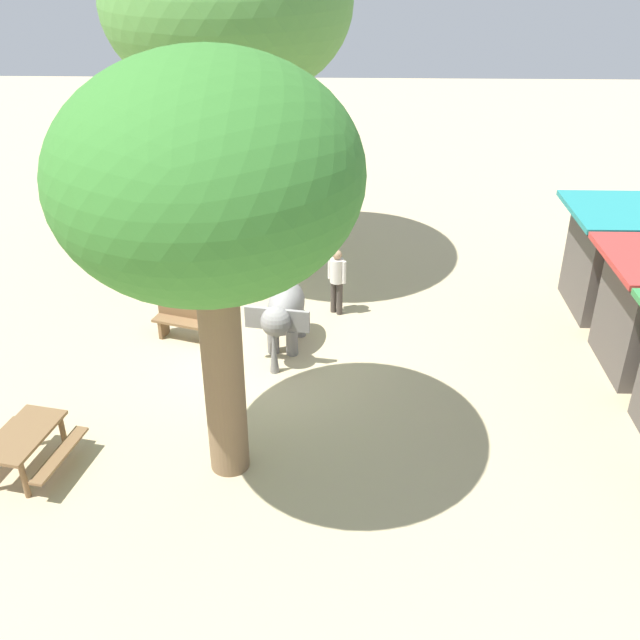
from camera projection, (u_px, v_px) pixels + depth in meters
ground_plane at (260, 360)px, 15.53m from camera, size 60.00×60.00×0.00m
elephant at (284, 312)px, 15.52m from camera, size 2.03×1.35×1.40m
person_handler at (337, 277)px, 16.89m from camera, size 0.34×0.43×1.62m
shade_tree_main at (228, 6)px, 16.36m from camera, size 6.17×5.65×8.77m
shade_tree_secondary at (208, 180)px, 10.10m from camera, size 4.79×4.39×6.88m
wooden_bench at (185, 320)px, 16.10m from camera, size 0.79×1.46×0.88m
picnic_table_near at (25, 442)px, 12.20m from camera, size 1.76×1.75×0.78m
market_stall_teal at (615, 265)px, 17.01m from camera, size 2.50×2.50×2.52m
feed_bucket at (228, 359)px, 15.26m from camera, size 0.36×0.36×0.32m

